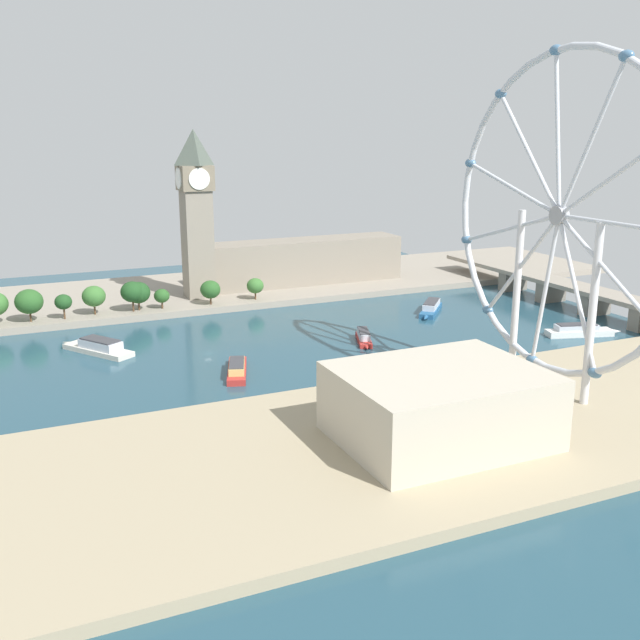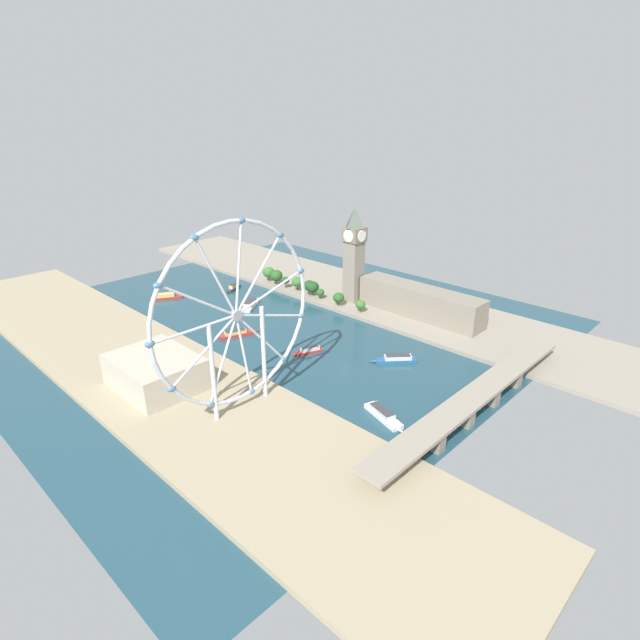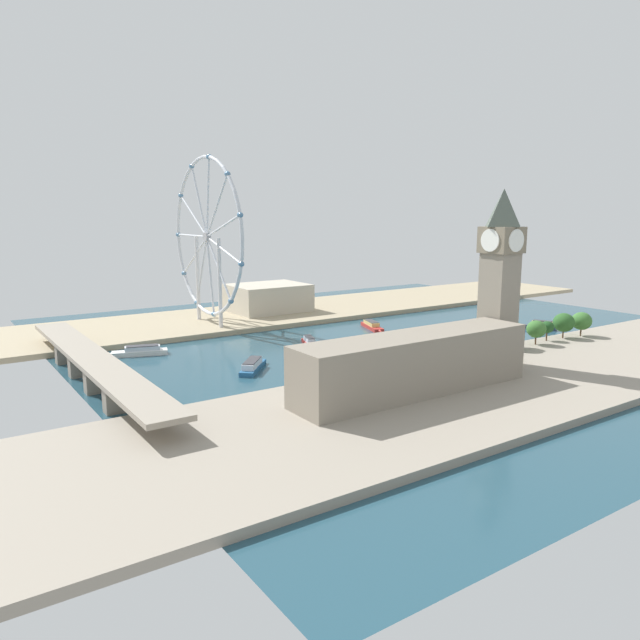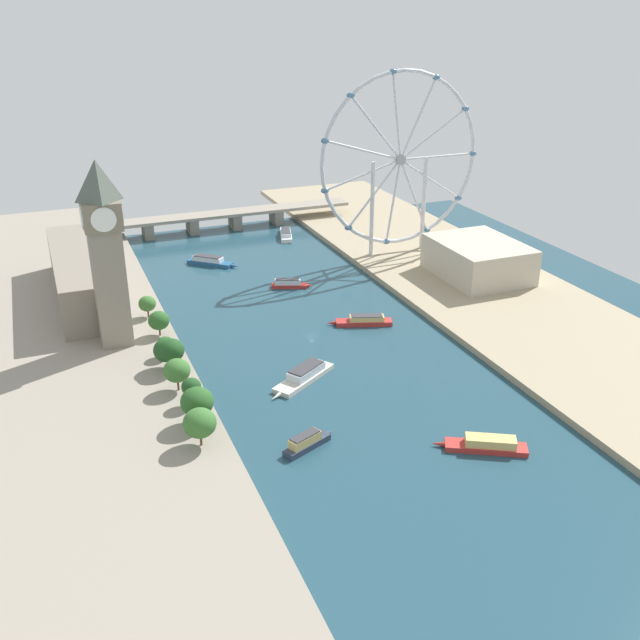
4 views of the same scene
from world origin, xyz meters
TOP-DOWN VIEW (x-y plane):
  - ground_plane at (0.00, 0.00)m, footprint 376.47×376.47m
  - riverbank_left at (-103.23, 0.00)m, footprint 90.00×520.00m
  - riverbank_right at (103.23, 0.00)m, footprint 90.00×520.00m
  - clock_tower at (-83.74, 19.97)m, footprint 16.21×16.21m
  - parliament_block at (-93.91, 80.54)m, footprint 22.00×105.14m
  - tree_row_embankment at (-66.79, -28.28)m, footprint 13.73×124.73m
  - ferris_wheel at (87.98, 86.28)m, footprint 99.92×3.20m
  - riverside_hall at (108.85, 31.94)m, footprint 41.27×52.28m
  - river_bridge at (0.00, 178.78)m, footprint 188.47×15.91m
  - tour_boat_0 at (39.37, 146.85)m, footprint 14.45×32.20m
  - tour_boat_1 at (21.86, -106.92)m, footprint 30.33×19.58m
  - tour_boat_2 at (27.33, 2.67)m, footprint 30.50×14.64m
  - tour_boat_3 at (-34.27, -83.08)m, footprint 21.36×11.80m
  - tour_boat_4 at (10.95, 61.13)m, footprint 22.03×11.50m
  - tour_boat_5 at (-19.45, 112.27)m, footprint 26.34×24.25m
  - tour_boat_6 at (-18.03, -37.70)m, footprint 33.31×24.18m

SIDE VIEW (x-z plane):
  - ground_plane at x=0.00m, z-range 0.00..0.00m
  - riverbank_left at x=-103.23m, z-range 0.00..3.00m
  - riverbank_right at x=103.23m, z-range 0.00..3.00m
  - tour_boat_2 at x=27.33m, z-range -0.44..4.31m
  - tour_boat_4 at x=10.95m, z-range -0.36..4.43m
  - tour_boat_1 at x=21.86m, z-range -0.44..4.51m
  - tour_boat_0 at x=39.37m, z-range -0.45..4.65m
  - tour_boat_5 at x=-19.45m, z-range -0.45..4.84m
  - tour_boat_6 at x=-18.03m, z-range -0.58..5.09m
  - tour_boat_3 at x=-34.27m, z-range -0.51..5.26m
  - river_bridge at x=0.00m, z-range 2.72..14.20m
  - tree_row_embankment at x=-66.79m, z-range 4.14..18.25m
  - riverside_hall at x=108.85m, z-range 3.00..22.08m
  - parliament_block at x=-93.91m, z-range 3.00..26.06m
  - clock_tower at x=-83.74m, z-range 4.67..84.48m
  - ferris_wheel at x=87.98m, z-range 4.84..108.61m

